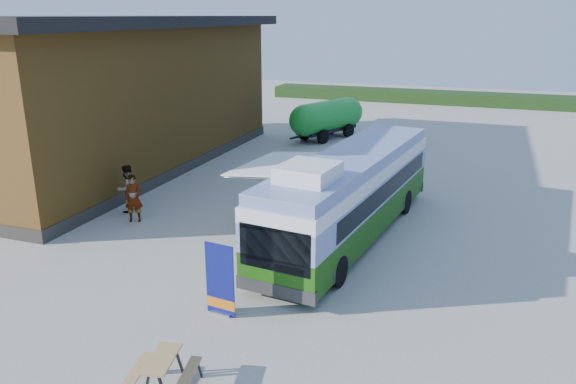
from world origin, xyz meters
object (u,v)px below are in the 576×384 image
at_px(slurry_tanker, 327,117).
at_px(banner, 220,286).
at_px(person_b, 127,189).
at_px(bus, 350,192).
at_px(picnic_table, 163,366).
at_px(person_a, 134,198).

bearing_deg(slurry_tanker, banner, -57.95).
distance_m(person_b, slurry_tanker, 16.53).
bearing_deg(bus, picnic_table, -92.39).
bearing_deg(person_b, slurry_tanker, -174.76).
bearing_deg(bus, person_b, -170.62).
bearing_deg(person_a, banner, -64.91).
xyz_separation_m(person_a, slurry_tanker, (2.74, 16.99, 0.47)).
xyz_separation_m(banner, person_b, (-7.12, 6.08, 0.14)).
relative_size(picnic_table, person_a, 0.85).
relative_size(person_b, slurry_tanker, 0.31).
bearing_deg(banner, person_a, 147.14).
relative_size(banner, person_b, 1.05).
xyz_separation_m(bus, banner, (-1.87, -6.44, -0.85)).
distance_m(banner, picnic_table, 3.24).
bearing_deg(slurry_tanker, picnic_table, -58.50).
bearing_deg(banner, person_b, 146.60).
bearing_deg(bus, banner, -99.09).
relative_size(bus, banner, 5.77).
distance_m(bus, banner, 6.76).
height_order(bus, slurry_tanker, bus).
distance_m(bus, person_b, 9.03).
distance_m(bus, picnic_table, 9.85).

